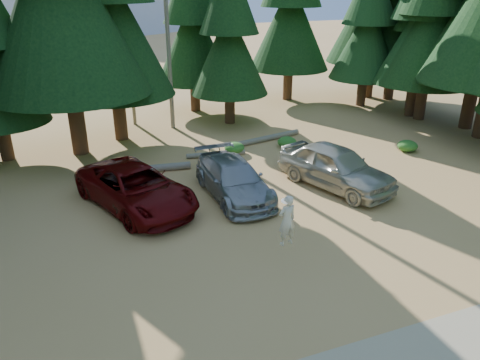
{
  "coord_description": "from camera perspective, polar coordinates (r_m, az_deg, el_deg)",
  "views": [
    {
      "loc": [
        -5.21,
        -12.03,
        8.15
      ],
      "look_at": [
        0.6,
        2.92,
        1.25
      ],
      "focal_mm": 35.0,
      "sensor_mm": 36.0,
      "label": 1
    }
  ],
  "objects": [
    {
      "name": "shrub_center_right",
      "position": [
        23.79,
        -0.68,
        3.95
      ],
      "size": [
        1.02,
        1.02,
        0.56
      ],
      "primitive_type": "ellipsoid",
      "color": "#20681F",
      "rests_on": "ground"
    },
    {
      "name": "shrub_far_right",
      "position": [
        24.8,
        5.74,
        4.64
      ],
      "size": [
        1.0,
        1.0,
        0.55
      ],
      "primitive_type": "ellipsoid",
      "color": "#20681F",
      "rests_on": "ground"
    },
    {
      "name": "shrub_center_left",
      "position": [
        22.04,
        -3.2,
        2.46
      ],
      "size": [
        1.21,
        1.21,
        0.67
      ],
      "primitive_type": "ellipsoid",
      "color": "#20681F",
      "rests_on": "ground"
    },
    {
      "name": "shrub_edge_east",
      "position": [
        25.57,
        19.75,
        3.95
      ],
      "size": [
        1.02,
        1.02,
        0.56
      ],
      "primitive_type": "ellipsoid",
      "color": "#20681F",
      "rests_on": "ground"
    },
    {
      "name": "snag_back",
      "position": [
        28.49,
        -13.56,
        16.32
      ],
      "size": [
        0.2,
        0.2,
        10.0
      ],
      "primitive_type": "cylinder",
      "color": "gray",
      "rests_on": "ground"
    },
    {
      "name": "log_right",
      "position": [
        25.61,
        3.0,
        5.04
      ],
      "size": [
        4.6,
        1.3,
        0.3
      ],
      "primitive_type": "cylinder",
      "rotation": [
        0.0,
        1.57,
        0.22
      ],
      "color": "gray",
      "rests_on": "ground"
    },
    {
      "name": "forest_belt_north",
      "position": [
        28.71,
        -9.95,
        6.43
      ],
      "size": [
        36.0,
        7.0,
        22.0
      ],
      "primitive_type": null,
      "color": "black",
      "rests_on": "ground"
    },
    {
      "name": "log_mid",
      "position": [
        23.42,
        -2.95,
        3.19
      ],
      "size": [
        2.98,
        0.61,
        0.24
      ],
      "primitive_type": "cylinder",
      "rotation": [
        0.0,
        1.57,
        -0.13
      ],
      "color": "gray",
      "rests_on": "ground"
    },
    {
      "name": "silver_minivan_right",
      "position": [
        20.08,
        11.6,
        1.61
      ],
      "size": [
        3.72,
        5.7,
        1.8
      ],
      "primitive_type": "imported",
      "rotation": [
        0.0,
        0.0,
        0.33
      ],
      "color": "#B8B5A4",
      "rests_on": "ground"
    },
    {
      "name": "silver_minivan_center",
      "position": [
        18.83,
        -0.77,
        0.09
      ],
      "size": [
        2.16,
        5.13,
        1.48
      ],
      "primitive_type": "imported",
      "rotation": [
        0.0,
        0.0,
        0.02
      ],
      "color": "#989CA0",
      "rests_on": "ground"
    },
    {
      "name": "shrub_right",
      "position": [
        22.11,
        -2.0,
        2.34
      ],
      "size": [
        0.93,
        0.93,
        0.51
      ],
      "primitive_type": "ellipsoid",
      "color": "#20681F",
      "rests_on": "ground"
    },
    {
      "name": "frisbee_player",
      "position": [
        14.24,
        5.75,
        -4.88
      ],
      "size": [
        0.65,
        0.48,
        1.65
      ],
      "rotation": [
        0.0,
        0.0,
        3.29
      ],
      "color": "beige",
      "rests_on": "ground"
    },
    {
      "name": "red_pickup",
      "position": [
        18.35,
        -12.6,
        -0.92
      ],
      "size": [
        4.53,
        6.36,
        1.61
      ],
      "primitive_type": "imported",
      "rotation": [
        0.0,
        0.0,
        0.36
      ],
      "color": "#560707",
      "rests_on": "ground"
    },
    {
      "name": "log_left",
      "position": [
        21.8,
        -12.23,
        1.25
      ],
      "size": [
        4.73,
        0.92,
        0.34
      ],
      "primitive_type": "cylinder",
      "rotation": [
        0.0,
        1.57,
        -0.12
      ],
      "color": "gray",
      "rests_on": "ground"
    },
    {
      "name": "ground",
      "position": [
        15.44,
        1.88,
        -8.6
      ],
      "size": [
        160.0,
        160.0,
        0.0
      ],
      "primitive_type": "plane",
      "color": "tan",
      "rests_on": "ground"
    },
    {
      "name": "snag_front",
      "position": [
        27.29,
        -8.9,
        18.5
      ],
      "size": [
        0.24,
        0.24,
        12.0
      ],
      "primitive_type": "cylinder",
      "color": "gray",
      "rests_on": "ground"
    },
    {
      "name": "shrub_left",
      "position": [
        20.59,
        -13.07,
        0.13
      ],
      "size": [
        0.98,
        0.98,
        0.54
      ],
      "primitive_type": "ellipsoid",
      "color": "#20681F",
      "rests_on": "ground"
    }
  ]
}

